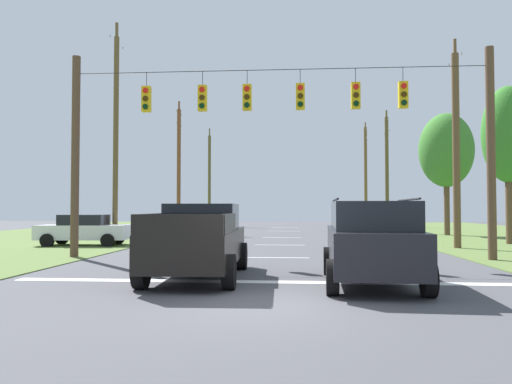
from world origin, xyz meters
name	(u,v)px	position (x,y,z in m)	size (l,w,h in m)	color
ground_plane	(260,304)	(0.00, 0.00, 0.00)	(120.00, 120.00, 0.00)	#47474C
stop_bar_stripe	(268,282)	(0.00, 2.84, 0.00)	(12.86, 0.45, 0.01)	white
lane_dash_0	(275,258)	(0.00, 8.84, 0.00)	(0.15, 2.50, 0.01)	white
lane_dash_1	(280,245)	(0.00, 15.13, 0.00)	(0.15, 2.50, 0.01)	white
lane_dash_2	(282,238)	(0.00, 21.38, 0.00)	(0.15, 2.50, 0.01)	white
lane_dash_3	(284,231)	(0.00, 30.20, 0.00)	(0.15, 2.50, 0.01)	white
lane_dash_4	(285,228)	(0.00, 37.50, 0.00)	(0.15, 2.50, 0.01)	white
overhead_signal_span	(276,140)	(0.05, 8.36, 4.33)	(15.38, 0.31, 7.55)	brown
pickup_truck	(199,241)	(-1.85, 3.52, 0.97)	(2.37, 5.44, 1.95)	black
suv_black	(371,240)	(2.51, 2.61, 1.06)	(2.40, 4.89, 2.05)	black
distant_car_crossing_white	(211,225)	(-4.53, 21.42, 0.79)	(2.05, 4.31, 1.52)	silver
distant_car_oncoming	(84,230)	(-9.51, 13.92, 0.79)	(4.43, 2.30, 1.52)	silver
utility_pole_mid_right	(456,147)	(8.13, 13.57, 4.62)	(0.33, 1.79, 9.64)	brown
utility_pole_far_right	(387,171)	(7.88, 28.57, 4.72)	(0.28, 1.95, 9.36)	brown
utility_pole_near_left	(366,174)	(8.30, 42.10, 5.36)	(0.33, 1.78, 10.82)	brown
utility_pole_far_left	(116,136)	(-8.34, 14.90, 5.53)	(0.26, 1.90, 11.37)	brown
utility_pole_distant_right	(179,167)	(-8.07, 27.76, 5.02)	(0.30, 1.73, 10.13)	brown
utility_pole_distant_left	(209,179)	(-8.11, 42.10, 4.96)	(0.31, 1.97, 10.37)	brown
tree_roadside_right	(446,151)	(11.04, 24.46, 5.74)	(3.58, 3.58, 8.27)	brown
tree_roadside_far_right	(508,135)	(11.66, 16.38, 5.55)	(2.60, 2.60, 8.10)	brown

